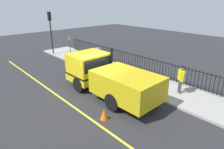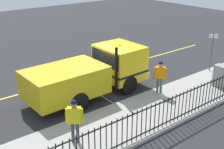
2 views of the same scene
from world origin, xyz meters
name	(u,v)px [view 1 (image 1 of 2)]	position (x,y,z in m)	size (l,w,h in m)	color
ground_plane	(97,92)	(0.00, 0.00, 0.00)	(52.99, 52.99, 0.00)	#2B2B2D
sidewalk_slab	(134,77)	(3.46, 0.00, 0.07)	(3.02, 24.09, 0.14)	#A3A099
lane_marking	(68,103)	(-2.02, 0.00, 0.00)	(0.12, 21.68, 0.01)	yellow
work_truck	(105,74)	(0.33, -0.46, 1.25)	(2.45, 6.37, 2.59)	yellow
worker_standing	(106,60)	(2.46, 1.92, 1.17)	(0.51, 0.46, 1.68)	orange
pedestrian_distant	(181,76)	(3.50, -3.62, 1.21)	(0.48, 0.53, 1.75)	yellow
iron_fence	(146,65)	(4.79, 0.00, 0.78)	(0.04, 20.51, 1.27)	black
traffic_light_near	(50,25)	(2.16, 10.13, 3.11)	(0.32, 0.23, 4.21)	black
utility_cabinet	(96,55)	(3.92, 5.05, 0.71)	(0.76, 0.49, 1.15)	gray
traffic_cone	(104,114)	(-1.53, -2.53, 0.28)	(0.39, 0.39, 0.55)	orange
street_sign	(70,45)	(2.17, 6.60, 1.58)	(0.39, 0.36, 2.31)	#4C4C4C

